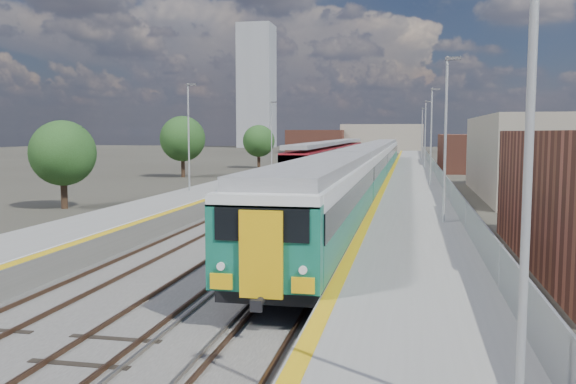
% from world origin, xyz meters
% --- Properties ---
extents(ground, '(320.00, 320.00, 0.00)m').
position_xyz_m(ground, '(0.00, 50.00, 0.00)').
color(ground, '#47443A').
rests_on(ground, ground).
extents(ballast_bed, '(10.50, 155.00, 0.06)m').
position_xyz_m(ballast_bed, '(-2.25, 52.50, 0.03)').
color(ballast_bed, '#565451').
rests_on(ballast_bed, ground).
extents(tracks, '(8.96, 160.00, 0.17)m').
position_xyz_m(tracks, '(-1.65, 54.18, 0.11)').
color(tracks, '#4C3323').
rests_on(tracks, ground).
extents(platform_right, '(4.70, 155.00, 8.52)m').
position_xyz_m(platform_right, '(5.28, 52.49, 0.54)').
color(platform_right, slate).
rests_on(platform_right, ground).
extents(platform_left, '(4.30, 155.00, 8.52)m').
position_xyz_m(platform_left, '(-9.05, 52.49, 0.52)').
color(platform_left, slate).
rests_on(platform_left, ground).
extents(buildings, '(72.00, 185.50, 40.00)m').
position_xyz_m(buildings, '(-18.12, 138.60, 10.70)').
color(buildings, brown).
rests_on(buildings, ground).
extents(green_train, '(3.01, 83.69, 3.31)m').
position_xyz_m(green_train, '(1.50, 49.68, 2.33)').
color(green_train, black).
rests_on(green_train, ground).
extents(red_train, '(2.97, 60.23, 3.75)m').
position_xyz_m(red_train, '(-5.50, 78.60, 2.22)').
color(red_train, black).
rests_on(red_train, ground).
extents(tree_a, '(4.37, 4.37, 5.92)m').
position_xyz_m(tree_a, '(-17.71, 30.34, 3.73)').
color(tree_a, '#382619').
rests_on(tree_a, ground).
extents(tree_b, '(5.12, 5.12, 6.93)m').
position_xyz_m(tree_b, '(-20.24, 58.75, 4.36)').
color(tree_b, '#382619').
rests_on(tree_b, ground).
extents(tree_c, '(4.52, 4.52, 6.12)m').
position_xyz_m(tree_c, '(-16.06, 77.41, 3.85)').
color(tree_c, '#382619').
rests_on(tree_c, ground).
extents(tree_d, '(4.67, 4.67, 6.33)m').
position_xyz_m(tree_d, '(22.56, 64.02, 3.99)').
color(tree_d, '#382619').
rests_on(tree_d, ground).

